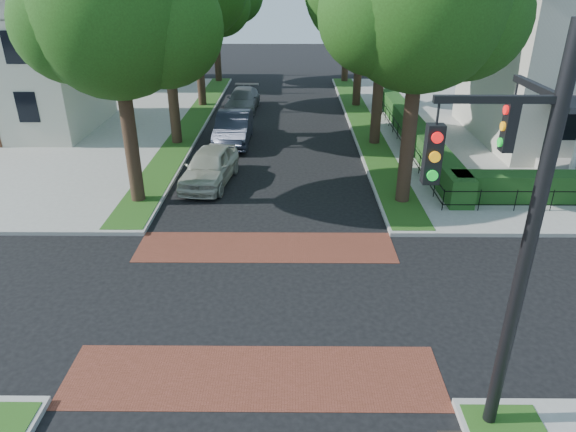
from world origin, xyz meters
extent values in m
plane|color=black|center=(0.00, 0.00, 0.00)|extent=(120.00, 120.00, 0.00)
cube|color=brown|center=(0.00, 3.20, 0.01)|extent=(9.00, 2.20, 0.01)
cube|color=brown|center=(0.00, -3.20, 0.01)|extent=(9.00, 2.20, 0.01)
cube|color=#284914|center=(5.40, 19.10, 0.16)|extent=(1.60, 29.80, 0.02)
cube|color=#284914|center=(-5.40, 19.10, 0.16)|extent=(1.60, 29.80, 0.02)
cylinder|color=black|center=(5.50, 7.00, 3.83)|extent=(0.56, 0.56, 7.35)
sphere|color=#1D3D10|center=(5.50, 7.00, 7.71)|extent=(6.20, 6.20, 6.20)
sphere|color=#1D3D10|center=(7.21, 7.30, 7.31)|extent=(4.65, 4.65, 4.65)
sphere|color=#1D3D10|center=(3.95, 6.80, 7.41)|extent=(4.34, 4.34, 4.34)
cylinder|color=black|center=(5.50, 15.00, 4.00)|extent=(0.56, 0.56, 7.70)
cylinder|color=black|center=(5.50, 24.00, 3.47)|extent=(0.56, 0.56, 6.65)
sphere|color=#1D3D10|center=(5.50, 24.00, 6.99)|extent=(5.80, 5.80, 5.80)
sphere|color=#1D3D10|center=(7.09, 24.30, 6.59)|extent=(4.35, 4.35, 4.35)
sphere|color=#1D3D10|center=(4.05, 23.80, 6.69)|extent=(4.06, 4.06, 4.06)
cylinder|color=black|center=(5.50, 33.00, 3.65)|extent=(0.56, 0.56, 7.00)
cylinder|color=black|center=(-5.50, 7.00, 3.65)|extent=(0.56, 0.56, 7.00)
sphere|color=#1D3D10|center=(-5.50, 7.00, 7.35)|extent=(6.00, 6.00, 6.00)
sphere|color=#1D3D10|center=(-3.85, 7.30, 6.95)|extent=(4.50, 4.50, 4.50)
sphere|color=#1D3D10|center=(-7.00, 6.80, 7.05)|extent=(4.20, 4.20, 4.20)
cylinder|color=black|center=(-5.50, 15.00, 4.17)|extent=(0.56, 0.56, 8.05)
cylinder|color=black|center=(-5.50, 24.00, 3.58)|extent=(0.56, 0.56, 6.86)
sphere|color=#1D3D10|center=(-3.96, 24.30, 6.81)|extent=(4.20, 4.20, 4.20)
sphere|color=#1D3D10|center=(-6.90, 23.80, 6.91)|extent=(3.92, 3.92, 3.92)
cylinder|color=black|center=(-5.50, 33.00, 3.72)|extent=(0.56, 0.56, 7.14)
cube|color=#214417|center=(7.70, 15.00, 0.75)|extent=(1.00, 18.00, 1.20)
cube|color=beige|center=(-15.50, 18.00, 3.40)|extent=(9.00, 8.00, 6.50)
cube|color=beige|center=(-15.50, 32.00, 3.40)|extent=(9.00, 8.00, 6.50)
cylinder|color=black|center=(5.10, -4.60, 4.15)|extent=(0.26, 0.26, 8.00)
cube|color=black|center=(4.10, -4.60, 6.95)|extent=(2.00, 0.12, 0.12)
cube|color=black|center=(5.10, -3.70, 6.95)|extent=(0.12, 1.80, 0.12)
cube|color=black|center=(3.20, -4.60, 6.05)|extent=(0.28, 0.22, 1.00)
cylinder|color=red|center=(3.20, -4.73, 6.37)|extent=(0.18, 0.05, 0.18)
cylinder|color=orange|center=(3.20, -4.73, 6.05)|extent=(0.18, 0.05, 0.18)
cylinder|color=#0CB226|center=(3.20, -4.73, 5.73)|extent=(0.18, 0.05, 0.18)
cube|color=black|center=(5.10, -2.90, 6.05)|extent=(0.22, 0.28, 1.00)
cylinder|color=red|center=(4.97, -2.90, 6.37)|extent=(0.05, 0.18, 0.18)
cylinder|color=orange|center=(4.97, -2.90, 6.05)|extent=(0.05, 0.18, 0.18)
cylinder|color=#0CB226|center=(4.97, -2.90, 5.73)|extent=(0.05, 0.18, 0.18)
imported|color=#B6B6A3|center=(-2.81, 9.24, 0.81)|extent=(2.51, 4.97, 1.62)
imported|color=#212532|center=(-2.37, 15.41, 0.86)|extent=(1.84, 5.21, 1.71)
imported|color=slate|center=(-2.51, 23.07, 0.73)|extent=(2.25, 5.09, 1.45)
camera|label=1|loc=(0.89, -12.60, 8.73)|focal=32.00mm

